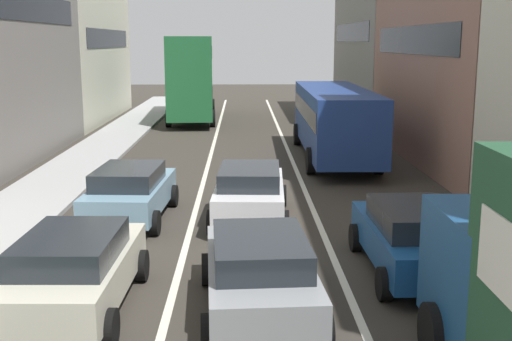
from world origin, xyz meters
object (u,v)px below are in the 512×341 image
at_px(sedan_right_lane_behind_truck, 413,237).
at_px(bus_far_queue_secondary, 191,74).
at_px(hatchback_centre_lane_third, 250,191).
at_px(bus_mid_queue_primary, 335,117).
at_px(sedan_left_lane_third, 130,191).
at_px(sedan_centre_lane_second, 259,272).
at_px(wagon_left_lane_second, 74,269).

bearing_deg(sedan_right_lane_behind_truck, bus_far_queue_secondary, 13.18).
distance_m(hatchback_centre_lane_third, bus_mid_queue_primary, 9.98).
bearing_deg(sedan_right_lane_behind_truck, bus_mid_queue_primary, -1.63).
xyz_separation_m(bus_mid_queue_primary, bus_far_queue_secondary, (-6.88, 13.50, 1.07)).
bearing_deg(hatchback_centre_lane_third, bus_far_queue_secondary, 10.69).
height_order(sedan_left_lane_third, bus_far_queue_secondary, bus_far_queue_secondary).
xyz_separation_m(sedan_centre_lane_second, bus_far_queue_secondary, (-3.37, 29.02, 2.03)).
height_order(wagon_left_lane_second, sedan_left_lane_third, same).
bearing_deg(bus_mid_queue_primary, sedan_centre_lane_second, 168.00).
relative_size(sedan_centre_lane_second, sedan_right_lane_behind_truck, 1.02).
relative_size(hatchback_centre_lane_third, bus_far_queue_secondary, 0.41).
bearing_deg(wagon_left_lane_second, hatchback_centre_lane_third, -26.66).
xyz_separation_m(wagon_left_lane_second, bus_far_queue_secondary, (-0.07, 28.80, 2.03)).
bearing_deg(hatchback_centre_lane_third, sedan_centre_lane_second, -176.65).
height_order(hatchback_centre_lane_third, sedan_right_lane_behind_truck, same).
height_order(hatchback_centre_lane_third, bus_mid_queue_primary, bus_mid_queue_primary).
relative_size(sedan_centre_lane_second, sedan_left_lane_third, 1.00).
bearing_deg(sedan_left_lane_third, sedan_centre_lane_second, -148.97).
relative_size(bus_mid_queue_primary, bus_far_queue_secondary, 0.99).
distance_m(sedan_centre_lane_second, bus_mid_queue_primary, 15.94).
bearing_deg(sedan_centre_lane_second, sedan_right_lane_behind_truck, -61.43).
distance_m(wagon_left_lane_second, bus_far_queue_secondary, 28.87).
height_order(wagon_left_lane_second, sedan_right_lane_behind_truck, same).
distance_m(wagon_left_lane_second, bus_mid_queue_primary, 16.77).
bearing_deg(bus_far_queue_secondary, sedan_left_lane_third, 177.40).
height_order(sedan_left_lane_third, bus_mid_queue_primary, bus_mid_queue_primary).
distance_m(sedan_centre_lane_second, bus_far_queue_secondary, 29.29).
bearing_deg(sedan_right_lane_behind_truck, wagon_left_lane_second, 104.71).
relative_size(sedan_right_lane_behind_truck, bus_mid_queue_primary, 0.41).
xyz_separation_m(sedan_centre_lane_second, bus_mid_queue_primary, (3.50, 15.52, 0.96)).
relative_size(sedan_left_lane_third, bus_mid_queue_primary, 0.42).
bearing_deg(sedan_centre_lane_second, sedan_left_lane_third, 24.66).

